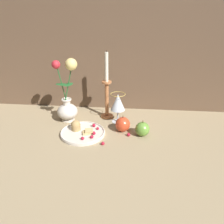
% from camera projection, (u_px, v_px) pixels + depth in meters
% --- Properties ---
extents(ground_plane, '(2.40, 2.40, 0.00)m').
position_uv_depth(ground_plane, '(93.00, 130.00, 1.16)').
color(ground_plane, '#9E8966').
rests_on(ground_plane, ground).
extents(wall_back, '(2.40, 0.04, 1.20)m').
position_uv_depth(wall_back, '(99.00, 6.00, 1.20)').
color(wall_back, brown).
rests_on(wall_back, ground_plane).
extents(vase, '(0.14, 0.12, 0.36)m').
position_uv_depth(vase, '(67.00, 102.00, 1.22)').
color(vase, silver).
rests_on(vase, ground_plane).
extents(plate_with_pastries, '(0.23, 0.23, 0.06)m').
position_uv_depth(plate_with_pastries, '(82.00, 131.00, 1.12)').
color(plate_with_pastries, silver).
rests_on(plate_with_pastries, ground_plane).
extents(wine_glass, '(0.08, 0.08, 0.17)m').
position_uv_depth(wine_glass, '(118.00, 103.00, 1.20)').
color(wine_glass, silver).
rests_on(wine_glass, ground_plane).
extents(candlestick, '(0.07, 0.07, 0.39)m').
position_uv_depth(candlestick, '(107.00, 93.00, 1.24)').
color(candlestick, '#B77042').
rests_on(candlestick, ground_plane).
extents(apple_beside_vase, '(0.07, 0.07, 0.08)m').
position_uv_depth(apple_beside_vase, '(142.00, 129.00, 1.10)').
color(apple_beside_vase, '#669938').
rests_on(apple_beside_vase, ground_plane).
extents(apple_near_glass, '(0.08, 0.08, 0.09)m').
position_uv_depth(apple_near_glass, '(123.00, 124.00, 1.14)').
color(apple_near_glass, '#D14223').
rests_on(apple_near_glass, ground_plane).
extents(berry_near_plate, '(0.02, 0.02, 0.02)m').
position_uv_depth(berry_near_plate, '(140.00, 125.00, 1.20)').
color(berry_near_plate, '#AD192D').
rests_on(berry_near_plate, ground_plane).
extents(berry_front_center, '(0.02, 0.02, 0.02)m').
position_uv_depth(berry_front_center, '(103.00, 143.00, 1.03)').
color(berry_front_center, '#AD192D').
rests_on(berry_front_center, ground_plane).
extents(berry_by_glass_stem, '(0.02, 0.02, 0.02)m').
position_uv_depth(berry_by_glass_stem, '(129.00, 135.00, 1.10)').
color(berry_by_glass_stem, '#AD192D').
rests_on(berry_by_glass_stem, ground_plane).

